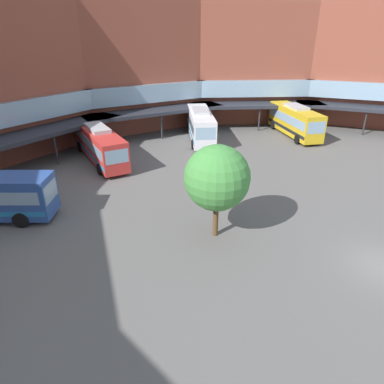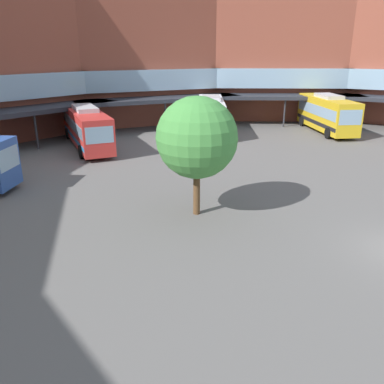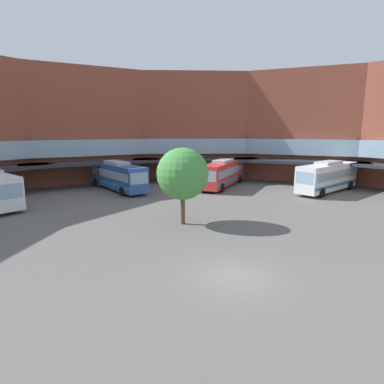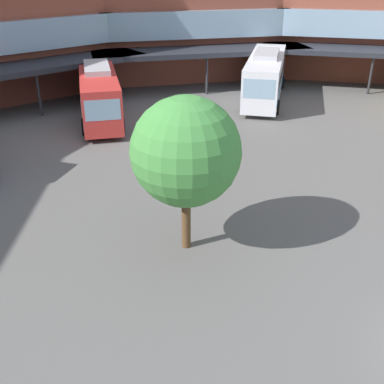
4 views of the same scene
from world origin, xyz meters
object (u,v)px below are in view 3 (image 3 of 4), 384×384
at_px(bus_1, 223,173).
at_px(plaza_tree, 183,174).
at_px(bus_4, 117,175).
at_px(bus_6, 327,177).

bearing_deg(bus_1, plaza_tree, 7.97).
distance_m(bus_4, bus_6, 26.22).
xyz_separation_m(bus_1, bus_6, (10.90, -7.27, 0.08)).
bearing_deg(bus_6, plaza_tree, -3.37).
height_order(bus_1, plaza_tree, plaza_tree).
distance_m(bus_1, bus_4, 13.94).
distance_m(bus_1, bus_6, 13.10).
bearing_deg(bus_6, bus_4, -44.88).
xyz_separation_m(bus_4, plaza_tree, (4.22, -17.06, 2.27)).
relative_size(bus_1, plaza_tree, 1.72).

